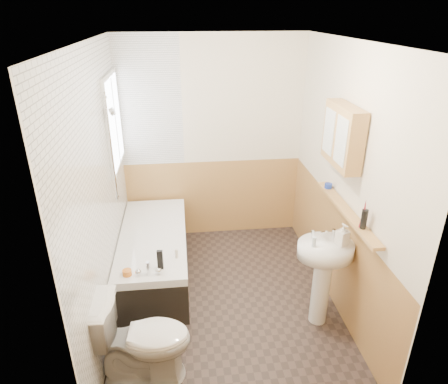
{
  "coord_description": "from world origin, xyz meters",
  "views": [
    {
      "loc": [
        -0.39,
        -3.25,
        2.73
      ],
      "look_at": [
        0.0,
        0.15,
        1.15
      ],
      "focal_mm": 32.0,
      "sensor_mm": 36.0,
      "label": 1
    }
  ],
  "objects": [
    {
      "name": "floor",
      "position": [
        0.0,
        0.0,
        0.0
      ],
      "size": [
        2.8,
        2.8,
        0.0
      ],
      "primitive_type": "plane",
      "color": "#2C231F",
      "rests_on": "ground"
    },
    {
      "name": "ceiling",
      "position": [
        0.0,
        0.0,
        2.5
      ],
      "size": [
        2.8,
        2.8,
        0.0
      ],
      "primitive_type": "plane",
      "rotation": [
        3.14,
        0.0,
        0.0
      ],
      "color": "white",
      "rests_on": "ground"
    },
    {
      "name": "wall_back",
      "position": [
        0.0,
        1.41,
        1.25
      ],
      "size": [
        2.2,
        0.02,
        2.5
      ],
      "primitive_type": "cube",
      "color": "#F1E4C7",
      "rests_on": "ground"
    },
    {
      "name": "wall_front",
      "position": [
        0.0,
        -1.41,
        1.25
      ],
      "size": [
        2.2,
        0.02,
        2.5
      ],
      "primitive_type": "cube",
      "color": "#F1E4C7",
      "rests_on": "ground"
    },
    {
      "name": "wall_left",
      "position": [
        -1.11,
        0.0,
        1.25
      ],
      "size": [
        0.02,
        2.8,
        2.5
      ],
      "primitive_type": "cube",
      "color": "#F1E4C7",
      "rests_on": "ground"
    },
    {
      "name": "wall_right",
      "position": [
        1.11,
        0.0,
        1.25
      ],
      "size": [
        0.02,
        2.8,
        2.5
      ],
      "primitive_type": "cube",
      "color": "#F1E4C7",
      "rests_on": "ground"
    },
    {
      "name": "wainscot_right",
      "position": [
        1.09,
        0.0,
        0.5
      ],
      "size": [
        0.01,
        2.8,
        1.0
      ],
      "primitive_type": "cube",
      "color": "tan",
      "rests_on": "wall_right"
    },
    {
      "name": "wainscot_front",
      "position": [
        0.0,
        -1.39,
        0.5
      ],
      "size": [
        2.2,
        0.01,
        1.0
      ],
      "primitive_type": "cube",
      "color": "tan",
      "rests_on": "wall_front"
    },
    {
      "name": "wainscot_back",
      "position": [
        0.0,
        1.39,
        0.5
      ],
      "size": [
        2.2,
        0.01,
        1.0
      ],
      "primitive_type": "cube",
      "color": "tan",
      "rests_on": "wall_back"
    },
    {
      "name": "tile_cladding_left",
      "position": [
        -1.09,
        0.0,
        1.25
      ],
      "size": [
        0.01,
        2.8,
        2.5
      ],
      "primitive_type": "cube",
      "color": "white",
      "rests_on": "wall_left"
    },
    {
      "name": "tile_return_back",
      "position": [
        -0.73,
        1.39,
        1.75
      ],
      "size": [
        0.75,
        0.01,
        1.5
      ],
      "primitive_type": "cube",
      "color": "white",
      "rests_on": "wall_back"
    },
    {
      "name": "window",
      "position": [
        -1.06,
        0.95,
        1.65
      ],
      "size": [
        0.03,
        0.79,
        0.99
      ],
      "color": "white",
      "rests_on": "wall_left"
    },
    {
      "name": "bathtub",
      "position": [
        -0.73,
        0.51,
        0.28
      ],
      "size": [
        0.7,
        1.66,
        0.67
      ],
      "color": "black",
      "rests_on": "floor"
    },
    {
      "name": "shower_riser",
      "position": [
        -1.04,
        0.49,
        1.6
      ],
      "size": [
        0.1,
        0.07,
        1.08
      ],
      "color": "silver",
      "rests_on": "wall_left"
    },
    {
      "name": "toilet",
      "position": [
        -0.76,
        -0.84,
        0.38
      ],
      "size": [
        0.8,
        0.49,
        0.76
      ],
      "primitive_type": "imported",
      "rotation": [
        0.0,
        0.0,
        1.49
      ],
      "color": "white",
      "rests_on": "floor"
    },
    {
      "name": "sink",
      "position": [
        0.84,
        -0.39,
        0.61
      ],
      "size": [
        0.5,
        0.41,
        0.97
      ],
      "rotation": [
        0.0,
        0.0,
        0.16
      ],
      "color": "white",
      "rests_on": "floor"
    },
    {
      "name": "pine_shelf",
      "position": [
        1.04,
        -0.27,
        1.1
      ],
      "size": [
        0.1,
        1.25,
        0.03
      ],
      "primitive_type": "cube",
      "color": "tan",
      "rests_on": "wall_right"
    },
    {
      "name": "medicine_cabinet",
      "position": [
        1.01,
        -0.05,
        1.72
      ],
      "size": [
        0.15,
        0.59,
        0.53
      ],
      "color": "tan",
      "rests_on": "wall_right"
    },
    {
      "name": "foam_can",
      "position": [
        1.04,
        -0.6,
        1.2
      ],
      "size": [
        0.06,
        0.06,
        0.17
      ],
      "primitive_type": "cylinder",
      "rotation": [
        0.0,
        0.0,
        -0.26
      ],
      "color": "black",
      "rests_on": "pine_shelf"
    },
    {
      "name": "green_bottle",
      "position": [
        1.04,
        -0.58,
        1.24
      ],
      "size": [
        0.06,
        0.06,
        0.25
      ],
      "primitive_type": "cone",
      "rotation": [
        0.0,
        0.0,
        -0.29
      ],
      "color": "maroon",
      "rests_on": "pine_shelf"
    },
    {
      "name": "black_jar",
      "position": [
        1.04,
        0.2,
        1.14
      ],
      "size": [
        0.09,
        0.09,
        0.05
      ],
      "primitive_type": "cylinder",
      "rotation": [
        0.0,
        0.0,
        -0.28
      ],
      "color": "#19339E",
      "rests_on": "pine_shelf"
    },
    {
      "name": "soap_bottle",
      "position": [
        0.96,
        -0.42,
        0.91
      ],
      "size": [
        0.16,
        0.22,
        0.09
      ],
      "primitive_type": "imported",
      "rotation": [
        0.0,
        0.0,
        0.4
      ],
      "color": "silver",
      "rests_on": "sink"
    },
    {
      "name": "clear_bottle",
      "position": [
        0.71,
        -0.43,
        0.91
      ],
      "size": [
        0.04,
        0.04,
        0.09
      ],
      "primitive_type": "cylinder",
      "rotation": [
        0.0,
        0.0,
        0.05
      ],
      "color": "silver",
      "rests_on": "sink"
    },
    {
      "name": "blue_gel",
      "position": [
        -0.62,
        -0.13,
        0.63
      ],
      "size": [
        0.06,
        0.04,
        0.19
      ],
      "primitive_type": "cube",
      "rotation": [
        0.0,
        0.0,
        -0.1
      ],
      "color": "black",
      "rests_on": "bathtub"
    },
    {
      "name": "cream_jar",
      "position": [
        -0.92,
        -0.2,
        0.56
      ],
      "size": [
        0.09,
        0.09,
        0.05
      ],
      "primitive_type": "cylinder",
      "rotation": [
        0.0,
        0.0,
        0.12
      ],
      "color": "orange",
      "rests_on": "bathtub"
    },
    {
      "name": "orange_bottle",
      "position": [
        -0.48,
        0.02,
        0.58
      ],
      "size": [
        0.04,
        0.04,
        0.09
      ],
      "primitive_type": "cylinder",
      "rotation": [
        0.0,
        0.0,
        -0.15
      ],
      "color": "silver",
      "rests_on": "bathtub"
    }
  ]
}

